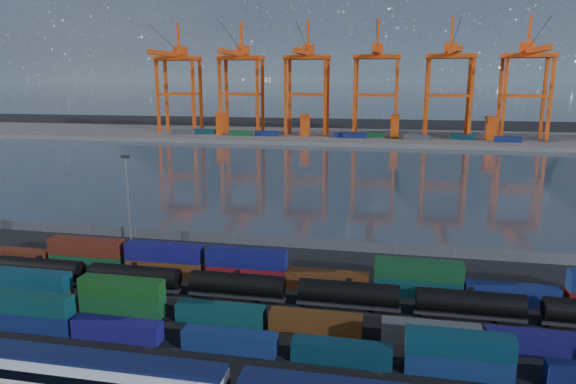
# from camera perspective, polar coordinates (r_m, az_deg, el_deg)

# --- Properties ---
(ground) EXTENTS (700.00, 700.00, 0.00)m
(ground) POSITION_cam_1_polar(r_m,az_deg,el_deg) (69.98, -4.95, -13.27)
(ground) COLOR black
(ground) RESTS_ON ground
(harbor_water) EXTENTS (700.00, 700.00, 0.00)m
(harbor_water) POSITION_cam_1_polar(r_m,az_deg,el_deg) (169.18, 4.99, 2.03)
(harbor_water) COLOR #323F49
(harbor_water) RESTS_ON ground
(far_quay) EXTENTS (700.00, 70.00, 2.00)m
(far_quay) POSITION_cam_1_polar(r_m,az_deg,el_deg) (272.65, 7.48, 6.11)
(far_quay) COLOR #514F4C
(far_quay) RESTS_ON ground
(distant_mountains) EXTENTS (2470.00, 1100.00, 520.00)m
(distant_mountains) POSITION_cam_1_polar(r_m,az_deg,el_deg) (1671.92, 13.49, 18.57)
(distant_mountains) COLOR #1E2630
(distant_mountains) RESTS_ON ground
(container_row_south) EXTENTS (138.28, 2.22, 4.73)m
(container_row_south) POSITION_cam_1_polar(r_m,az_deg,el_deg) (61.14, -8.07, -15.29)
(container_row_south) COLOR #484B4E
(container_row_south) RESTS_ON ground
(container_row_mid) EXTENTS (141.20, 2.31, 4.92)m
(container_row_mid) POSITION_cam_1_polar(r_m,az_deg,el_deg) (67.94, -9.89, -12.57)
(container_row_mid) COLOR #36393A
(container_row_mid) RESTS_ON ground
(container_row_north) EXTENTS (142.25, 2.49, 5.31)m
(container_row_north) POSITION_cam_1_polar(r_m,az_deg,el_deg) (78.35, -3.36, -8.65)
(container_row_north) COLOR navy
(container_row_north) RESTS_ON ground
(tanker_string) EXTENTS (106.87, 2.98, 4.26)m
(tanker_string) POSITION_cam_1_polar(r_m,az_deg,el_deg) (73.22, -5.64, -10.26)
(tanker_string) COLOR black
(tanker_string) RESTS_ON ground
(waterfront_fence) EXTENTS (160.12, 0.12, 2.20)m
(waterfront_fence) POSITION_cam_1_polar(r_m,az_deg,el_deg) (94.91, -0.24, -5.57)
(waterfront_fence) COLOR #595B5E
(waterfront_fence) RESTS_ON ground
(yard_light_mast) EXTENTS (1.60, 0.40, 16.60)m
(yard_light_mast) POSITION_cam_1_polar(r_m,az_deg,el_deg) (101.13, -17.38, -0.15)
(yard_light_mast) COLOR slate
(yard_light_mast) RESTS_ON ground
(gantry_cranes) EXTENTS (197.96, 44.08, 59.70)m
(gantry_cranes) POSITION_cam_1_polar(r_m,az_deg,el_deg) (265.20, 5.94, 13.68)
(gantry_cranes) COLOR #E64B10
(gantry_cranes) RESTS_ON ground
(quay_containers) EXTENTS (172.58, 10.99, 2.60)m
(quay_containers) POSITION_cam_1_polar(r_m,az_deg,el_deg) (258.98, 4.83, 6.36)
(quay_containers) COLOR navy
(quay_containers) RESTS_ON far_quay
(straddle_carriers) EXTENTS (140.00, 7.00, 11.10)m
(straddle_carriers) POSITION_cam_1_polar(r_m,az_deg,el_deg) (262.24, 6.82, 7.38)
(straddle_carriers) COLOR #E64B10
(straddle_carriers) RESTS_ON far_quay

